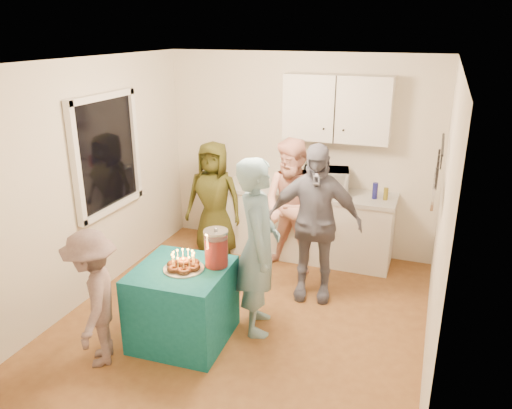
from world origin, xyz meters
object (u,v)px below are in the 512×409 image
(counter, at_px, (306,225))
(man_birthday, at_px, (258,247))
(child_near_left, at_px, (94,299))
(punch_jar, at_px, (216,249))
(party_table, at_px, (183,304))
(woman_back_right, at_px, (314,223))
(woman_back_left, at_px, (214,199))
(microwave, at_px, (326,181))
(woman_back_center, at_px, (294,207))

(counter, xyz_separation_m, man_birthday, (-0.02, -1.79, 0.46))
(counter, relative_size, child_near_left, 1.72)
(counter, distance_m, punch_jar, 2.15)
(party_table, bearing_deg, man_birthday, 35.96)
(woman_back_right, bearing_deg, child_near_left, -138.36)
(child_near_left, bearing_deg, woman_back_left, 150.89)
(punch_jar, relative_size, child_near_left, 0.27)
(man_birthday, height_order, woman_back_right, man_birthday)
(woman_back_left, distance_m, woman_back_right, 1.62)
(microwave, relative_size, woman_back_right, 0.32)
(punch_jar, bearing_deg, man_birthday, 40.22)
(counter, bearing_deg, punch_jar, -99.18)
(woman_back_left, bearing_deg, woman_back_center, -11.21)
(microwave, xyz_separation_m, punch_jar, (-0.57, -2.06, -0.13))
(man_birthday, relative_size, woman_back_left, 1.16)
(punch_jar, bearing_deg, child_near_left, -138.82)
(child_near_left, bearing_deg, microwave, 124.78)
(punch_jar, bearing_deg, woman_back_center, 79.74)
(man_birthday, distance_m, woman_back_right, 0.88)
(microwave, bearing_deg, man_birthday, -109.83)
(woman_back_left, distance_m, woman_back_center, 1.12)
(microwave, xyz_separation_m, party_table, (-0.86, -2.23, -0.68))
(party_table, bearing_deg, child_near_left, -134.41)
(counter, relative_size, punch_jar, 6.47)
(party_table, distance_m, child_near_left, 0.84)
(punch_jar, height_order, woman_back_right, woman_back_right)
(microwave, height_order, woman_back_right, woman_back_right)
(party_table, height_order, man_birthday, man_birthday)
(microwave, bearing_deg, woman_back_right, -96.24)
(microwave, height_order, woman_back_center, woman_back_center)
(microwave, height_order, party_table, microwave)
(microwave, distance_m, woman_back_right, 1.01)
(man_birthday, relative_size, woman_back_center, 1.06)
(punch_jar, distance_m, man_birthday, 0.42)
(woman_back_left, relative_size, woman_back_center, 0.92)
(child_near_left, bearing_deg, punch_jar, 102.74)
(man_birthday, distance_m, woman_back_left, 1.84)
(man_birthday, relative_size, woman_back_right, 1.00)
(woman_back_left, distance_m, child_near_left, 2.46)
(counter, distance_m, woman_back_left, 1.25)
(party_table, relative_size, woman_back_right, 0.48)
(woman_back_left, height_order, woman_back_right, woman_back_right)
(man_birthday, xyz_separation_m, woman_back_center, (-0.03, 1.33, -0.05))
(woman_back_center, relative_size, child_near_left, 1.31)
(counter, distance_m, man_birthday, 1.85)
(woman_back_right, bearing_deg, counter, 100.04)
(counter, relative_size, microwave, 3.94)
(counter, relative_size, woman_back_right, 1.25)
(woman_back_right, xyz_separation_m, child_near_left, (-1.51, -1.82, -0.25))
(party_table, xyz_separation_m, woman_back_left, (-0.53, 1.88, 0.39))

